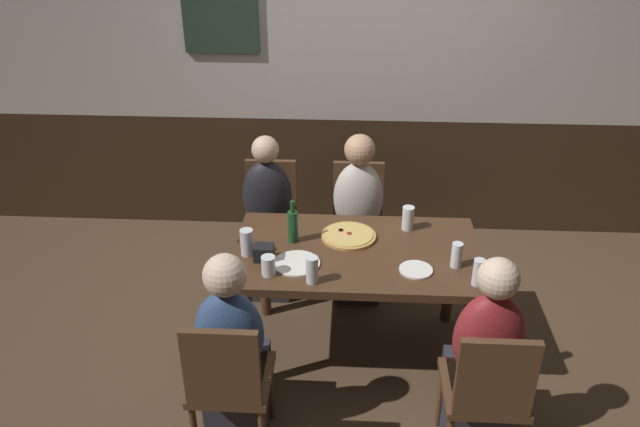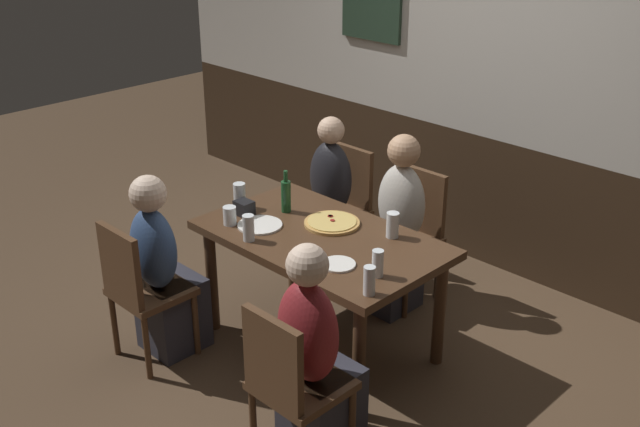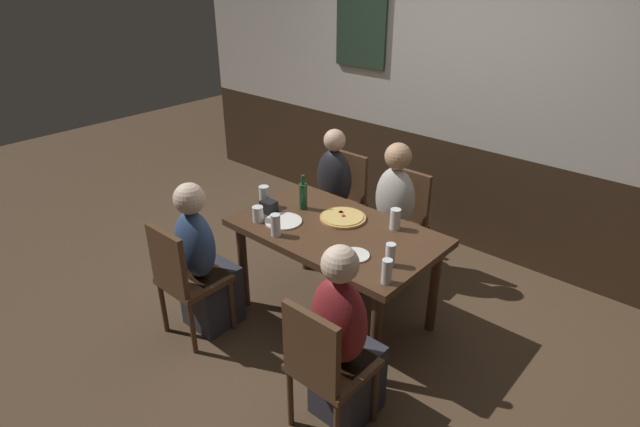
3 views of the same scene
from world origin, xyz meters
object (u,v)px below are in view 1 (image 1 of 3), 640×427
Objects in this scene: person_mid_far at (357,228)px; person_left_far at (268,228)px; chair_left_far at (271,215)px; beer_glass_half at (456,256)px; beer_glass_tall at (312,271)px; chair_left_near at (228,380)px; condiment_caddy at (264,253)px; plate_white_large at (297,263)px; person_left_near at (234,359)px; chair_mid_far at (357,217)px; beer_bottle_green at (293,225)px; chair_right_near at (487,390)px; tumbler_water at (268,267)px; dining_table at (358,264)px; pizza at (349,236)px; plate_white_small at (416,270)px; pint_glass_amber at (247,244)px; tumbler_short at (478,273)px; person_right_near at (481,368)px; pint_glass_pale at (408,219)px.

person_left_far is at bearing -179.88° from person_mid_far.
chair_left_far is 1.55m from beer_glass_half.
chair_left_near is at bearing -126.92° from beer_glass_tall.
beer_glass_tall is at bearing -35.96° from condiment_caddy.
plate_white_large is at bearing -12.02° from condiment_caddy.
chair_mid_far is at bearing 67.61° from person_left_near.
chair_left_far is 3.30× the size of beer_bottle_green.
chair_left_far and chair_right_near have the same top height.
tumbler_water is at bearing 153.08° from chair_right_near.
dining_table is 1.21× the size of person_mid_far.
pizza is (-0.06, -0.69, 0.26)m from chair_mid_far.
chair_left_far is 0.65m from person_mid_far.
person_left_near is 1.09m from plate_white_small.
chair_left_far is (-0.63, 0.84, -0.15)m from dining_table.
plate_white_large is (-0.34, -0.85, 0.25)m from person_mid_far.
tumbler_short is (1.27, -0.23, 0.00)m from pint_glass_amber.
person_left_near is (-0.00, 0.16, -0.01)m from chair_left_near.
tumbler_water is at bearing -117.05° from person_mid_far.
person_mid_far is at bearing -14.45° from chair_left_far.
beer_glass_half is (0.54, -0.82, 0.31)m from person_mid_far.
person_left_near is 10.32× the size of condiment_caddy.
person_right_near is 10.36× the size of tumbler_water.
person_right_near is 3.51× the size of pizza.
person_left_far is at bearing 136.87° from pizza.
beer_glass_half is at bearing 7.55° from tumbler_water.
person_left_far is 1.46m from beer_glass_half.
person_right_near is 7.30× the size of pint_glass_amber.
person_right_near is 1.02× the size of person_left_near.
person_left_near is (-0.63, -0.68, -0.16)m from dining_table.
tumbler_water is at bearing 71.08° from person_left_near.
beer_glass_tall reaches higher than chair_left_near.
condiment_caddy is at bearing -150.04° from pizza.
person_left_near is 0.64m from plate_white_large.
chair_right_near reaches higher than plate_white_large.
pint_glass_pale is (0.93, 1.11, 0.31)m from chair_left_near.
person_left_near is 0.68m from pint_glass_amber.
tumbler_short is at bearing 16.40° from person_left_near.
person_right_near reaches higher than beer_bottle_green.
plate_white_large is 0.20m from condiment_caddy.
person_mid_far is 7.84× the size of pint_glass_pale.
person_mid_far is at bearing 126.26° from pint_glass_pale.
chair_left_far is 2.09m from chair_right_near.
person_left_far is 0.82m from pint_glass_amber.
chair_mid_far is 5.76× the size of tumbler_short.
person_mid_far reaches higher than condiment_caddy.
beer_glass_half is 1.07m from condiment_caddy.
dining_table is 0.85m from chair_mid_far.
plate_white_large reaches higher than dining_table.
person_mid_far is (-0.00, -0.16, 0.00)m from chair_mid_far.
beer_glass_tall is 0.44m from beer_bottle_green.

